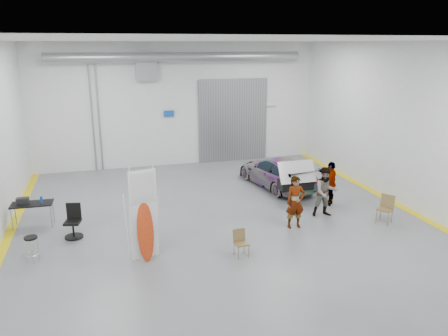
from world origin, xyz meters
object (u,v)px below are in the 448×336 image
object	(u,v)px
surfboard_display	(143,223)
work_table	(29,203)
person_a	(295,202)
folding_chair_near	(241,248)
office_chair	(73,223)
person_c	(331,183)
folding_chair_far	(384,215)
shop_stool	(32,249)
person_b	(326,192)
sedan_car	(277,172)

from	to	relation	value
surfboard_display	work_table	size ratio (longest dim) A/B	2.12
person_a	work_table	size ratio (longest dim) A/B	1.33
folding_chair_near	office_chair	distance (m)	5.41
person_c	folding_chair_far	world-z (taller)	person_c
person_a	office_chair	world-z (taller)	person_a
surfboard_display	person_a	bearing A→B (deg)	-2.39
surfboard_display	folding_chair_far	size ratio (longest dim) A/B	2.92
person_a	shop_stool	distance (m)	8.08
surfboard_display	shop_stool	size ratio (longest dim) A/B	3.78
office_chair	surfboard_display	bearing A→B (deg)	-34.64
folding_chair_near	work_table	size ratio (longest dim) A/B	0.59
person_a	surfboard_display	xyz separation A→B (m)	(-5.05, -0.98, 0.26)
person_c	work_table	size ratio (longest dim) A/B	1.27
person_a	person_c	size ratio (longest dim) A/B	1.05
folding_chair_near	office_chair	xyz separation A→B (m)	(-4.67, 2.71, 0.22)
person_b	folding_chair_far	size ratio (longest dim) A/B	1.85
folding_chair_far	folding_chair_near	bearing A→B (deg)	-115.69
person_c	shop_stool	distance (m)	10.41
person_a	folding_chair_near	world-z (taller)	person_a
sedan_car	person_a	distance (m)	4.36
sedan_car	folding_chair_far	distance (m)	5.13
folding_chair_near	person_a	bearing A→B (deg)	26.84
person_c	work_table	bearing A→B (deg)	-49.48
person_a	person_b	bearing A→B (deg)	25.98
folding_chair_far	shop_stool	xyz separation A→B (m)	(-11.14, 0.37, 0.07)
person_a	folding_chair_near	distance (m)	2.86
work_table	office_chair	bearing A→B (deg)	-41.85
person_a	work_table	distance (m)	8.76
folding_chair_near	surfboard_display	bearing A→B (deg)	164.05
person_a	folding_chair_far	size ratio (longest dim) A/B	1.83
surfboard_display	folding_chair_far	distance (m)	8.18
folding_chair_far	office_chair	distance (m)	10.26
folding_chair_near	folding_chair_far	bearing A→B (deg)	4.77
sedan_car	person_a	world-z (taller)	person_a
person_c	shop_stool	bearing A→B (deg)	-35.16
person_b	folding_chair_near	bearing A→B (deg)	-143.42
person_b	office_chair	world-z (taller)	person_b
sedan_car	work_table	xyz separation A→B (m)	(-9.51, -1.74, 0.20)
work_table	sedan_car	bearing A→B (deg)	10.39
person_b	shop_stool	distance (m)	9.56
folding_chair_far	work_table	distance (m)	11.88
person_a	work_table	world-z (taller)	person_a
shop_stool	work_table	xyz separation A→B (m)	(-0.35, 2.61, 0.45)
person_b	surfboard_display	distance (m)	6.70
person_b	folding_chair_near	world-z (taller)	person_b
sedan_car	shop_stool	size ratio (longest dim) A/B	5.79
sedan_car	office_chair	bearing A→B (deg)	10.68
shop_stool	person_b	bearing A→B (deg)	4.65
sedan_car	shop_stool	bearing A→B (deg)	15.96
sedan_car	person_c	xyz separation A→B (m)	(1.09, -2.62, 0.22)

